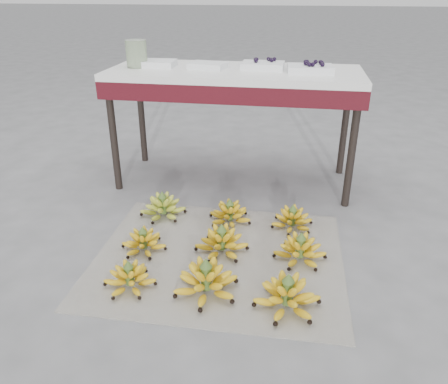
% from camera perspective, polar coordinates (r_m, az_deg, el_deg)
% --- Properties ---
extents(ground, '(60.00, 60.00, 0.00)m').
position_cam_1_polar(ground, '(2.33, -2.33, -7.53)').
color(ground, '#606062').
rests_on(ground, ground).
extents(newspaper_mat, '(1.26, 1.07, 0.01)m').
position_cam_1_polar(newspaper_mat, '(2.27, -0.66, -8.48)').
color(newspaper_mat, silver).
rests_on(newspaper_mat, ground).
extents(bunch_front_left, '(0.27, 0.27, 0.14)m').
position_cam_1_polar(bunch_front_left, '(2.08, -12.23, -10.93)').
color(bunch_front_left, yellow).
rests_on(bunch_front_left, newspaper_mat).
extents(bunch_front_center, '(0.32, 0.32, 0.18)m').
position_cam_1_polar(bunch_front_center, '(2.00, -2.34, -11.52)').
color(bunch_front_center, yellow).
rests_on(bunch_front_center, newspaper_mat).
extents(bunch_front_right, '(0.35, 0.35, 0.18)m').
position_cam_1_polar(bunch_front_right, '(1.94, 8.25, -13.26)').
color(bunch_front_right, yellow).
rests_on(bunch_front_right, newspaper_mat).
extents(bunch_mid_left, '(0.30, 0.30, 0.14)m').
position_cam_1_polar(bunch_mid_left, '(2.33, -10.45, -6.47)').
color(bunch_mid_left, yellow).
rests_on(bunch_mid_left, newspaper_mat).
extents(bunch_mid_center, '(0.29, 0.29, 0.17)m').
position_cam_1_polar(bunch_mid_center, '(2.27, -0.31, -6.60)').
color(bunch_mid_center, yellow).
rests_on(bunch_mid_center, newspaper_mat).
extents(bunch_mid_right, '(0.30, 0.30, 0.16)m').
position_cam_1_polar(bunch_mid_right, '(2.24, 9.91, -7.52)').
color(bunch_mid_right, yellow).
rests_on(bunch_mid_right, newspaper_mat).
extents(bunch_back_left, '(0.32, 0.32, 0.16)m').
position_cam_1_polar(bunch_back_left, '(2.64, -7.97, -2.01)').
color(bunch_back_left, '#9DBB31').
rests_on(bunch_back_left, newspaper_mat).
extents(bunch_back_center, '(0.32, 0.32, 0.15)m').
position_cam_1_polar(bunch_back_center, '(2.55, 0.77, -2.90)').
color(bunch_back_center, yellow).
rests_on(bunch_back_center, newspaper_mat).
extents(bunch_back_right, '(0.28, 0.28, 0.15)m').
position_cam_1_polar(bunch_back_right, '(2.52, 8.89, -3.58)').
color(bunch_back_right, yellow).
rests_on(bunch_back_right, newspaper_mat).
extents(vendor_table, '(1.62, 0.65, 0.78)m').
position_cam_1_polar(vendor_table, '(2.92, 1.39, 14.01)').
color(vendor_table, black).
rests_on(vendor_table, ground).
extents(tray_far_left, '(0.26, 0.19, 0.04)m').
position_cam_1_polar(tray_far_left, '(3.03, -8.92, 16.26)').
color(tray_far_left, silver).
rests_on(tray_far_left, vendor_table).
extents(tray_left, '(0.26, 0.21, 0.04)m').
position_cam_1_polar(tray_left, '(2.93, -2.11, 16.19)').
color(tray_left, silver).
rests_on(tray_left, vendor_table).
extents(tray_right, '(0.27, 0.20, 0.07)m').
position_cam_1_polar(tray_right, '(2.92, 5.08, 16.16)').
color(tray_right, silver).
rests_on(tray_right, vendor_table).
extents(tray_far_right, '(0.29, 0.22, 0.07)m').
position_cam_1_polar(tray_far_right, '(2.83, 11.22, 15.54)').
color(tray_far_right, silver).
rests_on(tray_far_right, vendor_table).
extents(glass_jar, '(0.16, 0.16, 0.17)m').
position_cam_1_polar(glass_jar, '(3.02, -11.36, 17.29)').
color(glass_jar, beige).
rests_on(glass_jar, vendor_table).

